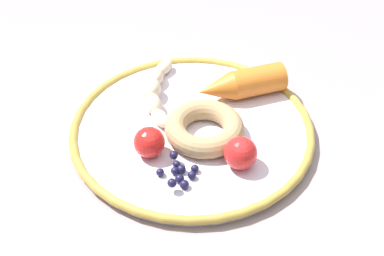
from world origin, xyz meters
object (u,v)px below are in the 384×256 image
object	(u,v)px
plate	(192,130)
tomato_near	(149,142)
carrot_orange	(241,84)
tomato_mid	(241,153)
dining_table	(181,161)
donut	(204,128)
banana	(155,90)
blueberry_pile	(179,173)

from	to	relation	value
plate	tomato_near	bearing A→B (deg)	32.67
plate	carrot_orange	bearing A→B (deg)	-144.67
tomato_near	tomato_mid	bearing A→B (deg)	159.70
carrot_orange	tomato_mid	size ratio (longest dim) A/B	3.15
dining_table	donut	distance (m)	0.12
carrot_orange	tomato_mid	bearing A→B (deg)	75.98
dining_table	carrot_orange	world-z (taller)	carrot_orange
banana	dining_table	bearing A→B (deg)	121.81
blueberry_pile	tomato_mid	distance (m)	0.08
dining_table	donut	size ratio (longest dim) A/B	11.22
carrot_orange	donut	distance (m)	0.11
blueberry_pile	tomato_near	world-z (taller)	tomato_near
plate	tomato_near	distance (m)	0.08
dining_table	banana	size ratio (longest dim) A/B	7.50
plate	tomato_mid	xyz separation A→B (m)	(-0.05, 0.08, 0.02)
plate	dining_table	bearing A→B (deg)	-69.86
plate	tomato_mid	bearing A→B (deg)	120.29
banana	tomato_mid	world-z (taller)	tomato_mid
donut	tomato_mid	world-z (taller)	tomato_mid
blueberry_pile	donut	bearing A→B (deg)	-123.22
plate	donut	bearing A→B (deg)	125.34
banana	plate	bearing A→B (deg)	117.55
tomato_near	tomato_mid	distance (m)	0.12
donut	blueberry_pile	xyz separation A→B (m)	(0.05, 0.07, -0.01)
banana	tomato_near	xyz separation A→B (m)	(0.02, 0.12, 0.01)
plate	tomato_near	xyz separation A→B (m)	(0.06, 0.04, 0.02)
banana	blueberry_pile	xyz separation A→B (m)	(-0.01, 0.17, -0.01)
tomato_mid	banana	bearing A→B (deg)	-61.03
banana	blueberry_pile	world-z (taller)	banana
plate	tomato_near	size ratio (longest dim) A/B	8.23
dining_table	tomato_mid	world-z (taller)	tomato_mid
tomato_near	tomato_mid	world-z (taller)	tomato_mid
dining_table	carrot_orange	distance (m)	0.15
dining_table	banana	distance (m)	0.12
tomato_near	plate	bearing A→B (deg)	-147.33
dining_table	donut	xyz separation A→B (m)	(-0.02, 0.05, 0.11)
dining_table	donut	bearing A→B (deg)	116.52
blueberry_pile	tomato_near	distance (m)	0.06
plate	tomato_mid	distance (m)	0.10
carrot_orange	blueberry_pile	xyz separation A→B (m)	(0.12, 0.15, -0.01)
carrot_orange	banana	bearing A→B (deg)	-9.05
carrot_orange	donut	size ratio (longest dim) A/B	1.26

